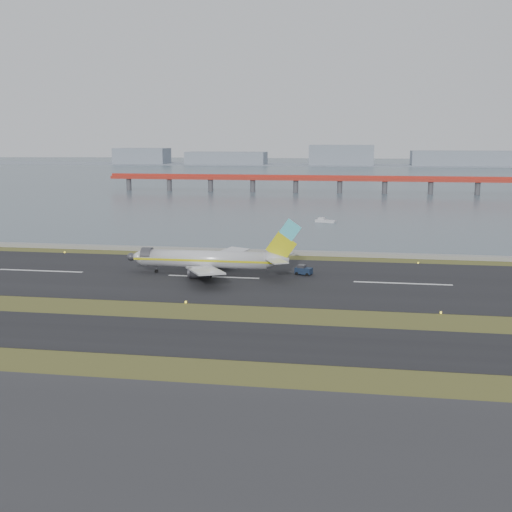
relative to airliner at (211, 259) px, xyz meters
The scene contains 10 objects.
ground 32.50m from the airliner, 88.10° to the right, with size 1000.00×1000.00×0.00m, color #364318.
taxiway_strip 44.44m from the airliner, 88.61° to the right, with size 1000.00×18.00×0.10m, color black.
runway_strip 4.25m from the airliner, 64.96° to the right, with size 1000.00×45.00×0.10m, color black.
seawall 27.88m from the airliner, 87.78° to the left, with size 1000.00×2.50×1.00m, color gray.
bay_water 427.72m from the airliner, 89.86° to the left, with size 1400.00×800.00×1.30m, color #41515D.
red_pier 218.75m from the airliner, 84.47° to the left, with size 260.00×5.00×10.20m.
far_shoreline 587.89m from the airliner, 88.57° to the left, with size 1400.00×80.00×60.50m.
airliner is the anchor object (origin of this frame).
pushback_tug 20.41m from the airliner, ahead, with size 4.00×2.99×2.29m.
workboat_near 95.42m from the airliner, 77.99° to the left, with size 7.57×4.28×1.75m.
Camera 1 is at (30.63, -102.17, 29.66)m, focal length 45.00 mm.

